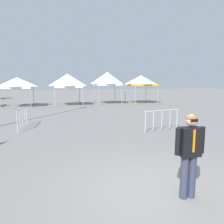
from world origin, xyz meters
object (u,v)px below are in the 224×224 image
(canopy_tent_far_right, at_px, (17,83))
(crowd_barrier_near_person, at_px, (22,114))
(canopy_tent_right_of_center, at_px, (68,81))
(canopy_tent_behind_left, at_px, (107,79))
(person_foreground, at_px, (189,150))
(canopy_tent_behind_right, at_px, (141,81))
(crowd_barrier_mid_lot, at_px, (162,116))

(canopy_tent_far_right, bearing_deg, crowd_barrier_near_person, -84.10)
(canopy_tent_right_of_center, xyz_separation_m, canopy_tent_behind_left, (4.51, 0.13, 0.24))
(person_foreground, bearing_deg, canopy_tent_far_right, 104.29)
(canopy_tent_behind_left, distance_m, canopy_tent_behind_right, 4.04)
(canopy_tent_right_of_center, height_order, person_foreground, canopy_tent_right_of_center)
(canopy_tent_right_of_center, relative_size, canopy_tent_behind_left, 0.92)
(person_foreground, bearing_deg, canopy_tent_behind_right, 64.79)
(canopy_tent_far_right, xyz_separation_m, canopy_tent_behind_left, (9.46, -0.18, 0.47))
(canopy_tent_behind_left, bearing_deg, canopy_tent_far_right, 178.93)
(canopy_tent_far_right, relative_size, canopy_tent_right_of_center, 0.88)
(canopy_tent_far_right, bearing_deg, person_foreground, -75.71)
(person_foreground, distance_m, crowd_barrier_mid_lot, 6.02)
(canopy_tent_behind_left, height_order, canopy_tent_behind_right, canopy_tent_behind_left)
(canopy_tent_behind_right, bearing_deg, crowd_barrier_mid_lot, -113.74)
(canopy_tent_far_right, bearing_deg, crowd_barrier_mid_lot, -60.75)
(person_foreground, height_order, crowd_barrier_mid_lot, person_foreground)
(canopy_tent_right_of_center, xyz_separation_m, canopy_tent_behind_right, (8.47, -0.66, 0.05))
(canopy_tent_far_right, height_order, canopy_tent_behind_left, canopy_tent_behind_left)
(canopy_tent_right_of_center, distance_m, person_foreground, 18.88)
(crowd_barrier_mid_lot, xyz_separation_m, crowd_barrier_near_person, (-6.64, 3.12, 0.00))
(canopy_tent_right_of_center, height_order, canopy_tent_behind_right, canopy_tent_right_of_center)
(canopy_tent_behind_right, bearing_deg, crowd_barrier_near_person, -141.61)
(canopy_tent_far_right, xyz_separation_m, canopy_tent_behind_right, (13.42, -0.96, 0.28))
(canopy_tent_far_right, height_order, crowd_barrier_mid_lot, canopy_tent_far_right)
(canopy_tent_right_of_center, bearing_deg, person_foreground, -90.23)
(person_foreground, bearing_deg, canopy_tent_right_of_center, 89.77)
(canopy_tent_right_of_center, bearing_deg, crowd_barrier_mid_lot, -78.28)
(canopy_tent_far_right, relative_size, canopy_tent_behind_left, 0.81)
(canopy_tent_right_of_center, distance_m, crowd_barrier_near_person, 11.25)
(canopy_tent_far_right, distance_m, canopy_tent_behind_left, 9.47)
(canopy_tent_behind_right, height_order, crowd_barrier_near_person, canopy_tent_behind_right)
(canopy_tent_behind_left, relative_size, person_foreground, 2.06)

